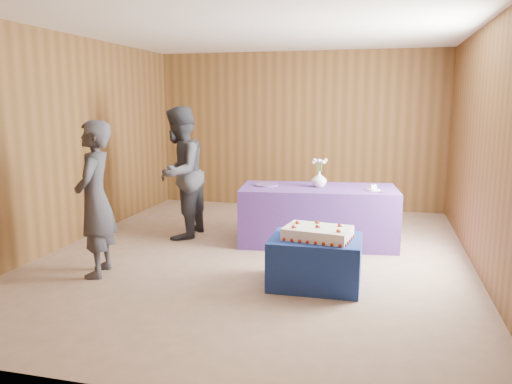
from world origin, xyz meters
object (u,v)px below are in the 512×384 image
(vase, at_px, (319,179))
(guest_right, at_px, (180,173))
(sheet_cake, at_px, (318,233))
(guest_left, at_px, (95,199))
(serving_table, at_px, (318,215))
(cake_table, at_px, (315,261))

(vase, height_order, guest_right, guest_right)
(sheet_cake, xyz_separation_m, guest_right, (-2.06, 1.43, 0.34))
(guest_left, distance_m, guest_right, 1.67)
(vase, xyz_separation_m, guest_right, (-1.87, -0.18, 0.04))
(sheet_cake, height_order, vase, vase)
(sheet_cake, bearing_deg, guest_right, 154.17)
(serving_table, xyz_separation_m, sheet_cake, (0.19, -1.58, 0.18))
(guest_left, xyz_separation_m, guest_right, (0.27, 1.65, 0.06))
(cake_table, relative_size, vase, 4.35)
(serving_table, height_order, sheet_cake, serving_table)
(cake_table, distance_m, guest_right, 2.56)
(vase, distance_m, guest_left, 2.82)
(vase, bearing_deg, serving_table, -90.51)
(serving_table, relative_size, guest_right, 1.12)
(serving_table, bearing_deg, sheet_cake, -90.04)
(sheet_cake, xyz_separation_m, vase, (-0.19, 1.60, 0.29))
(cake_table, relative_size, guest_left, 0.54)
(vase, bearing_deg, guest_left, -139.59)
(serving_table, distance_m, vase, 0.48)
(serving_table, relative_size, guest_left, 1.20)
(vase, xyz_separation_m, guest_left, (-2.14, -1.83, -0.02))
(guest_left, height_order, guest_right, guest_right)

